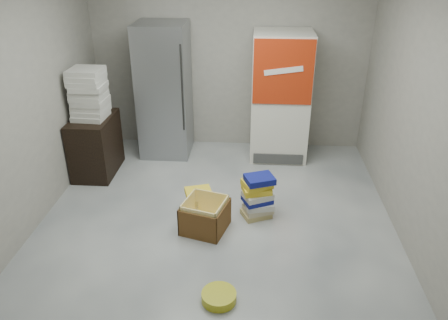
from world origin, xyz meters
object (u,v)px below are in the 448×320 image
object	(u,v)px
phonebook_stack_main	(258,196)
cardboard_box	(205,217)
coke_cooler	(280,97)
steel_fridge	(164,91)
wood_shelf	(96,145)

from	to	relation	value
phonebook_stack_main	cardboard_box	bearing A→B (deg)	-169.32
coke_cooler	phonebook_stack_main	distance (m)	1.80
steel_fridge	wood_shelf	world-z (taller)	steel_fridge
coke_cooler	cardboard_box	size ratio (longest dim) A/B	3.21
steel_fridge	wood_shelf	size ratio (longest dim) A/B	2.37
phonebook_stack_main	cardboard_box	world-z (taller)	phonebook_stack_main
steel_fridge	wood_shelf	xyz separation A→B (m)	(-0.83, -0.73, -0.55)
steel_fridge	cardboard_box	world-z (taller)	steel_fridge
wood_shelf	steel_fridge	bearing A→B (deg)	41.31
coke_cooler	steel_fridge	bearing A→B (deg)	179.82
cardboard_box	steel_fridge	bearing A→B (deg)	128.07
phonebook_stack_main	wood_shelf	bearing A→B (deg)	139.97
steel_fridge	wood_shelf	distance (m)	1.23
cardboard_box	phonebook_stack_main	bearing A→B (deg)	43.85
phonebook_stack_main	cardboard_box	distance (m)	0.66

